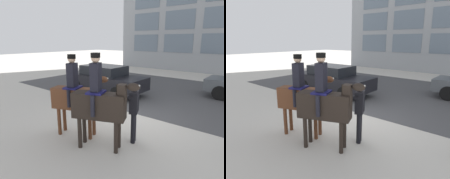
# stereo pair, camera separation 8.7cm
# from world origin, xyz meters

# --- Properties ---
(ground_plane) EXTENTS (80.00, 80.00, 0.00)m
(ground_plane) POSITION_xyz_m (0.00, 0.00, 0.00)
(ground_plane) COLOR beige
(road_surface) EXTENTS (19.73, 8.50, 0.01)m
(road_surface) POSITION_xyz_m (0.00, 4.75, 0.00)
(road_surface) COLOR #444447
(road_surface) RESTS_ON ground_plane
(mounted_horse_lead) EXTENTS (1.74, 0.95, 2.47)m
(mounted_horse_lead) POSITION_xyz_m (-0.47, -2.15, 1.25)
(mounted_horse_lead) COLOR #59331E
(mounted_horse_lead) RESTS_ON ground_plane
(mounted_horse_companion) EXTENTS (1.74, 1.00, 2.56)m
(mounted_horse_companion) POSITION_xyz_m (0.60, -2.27, 1.28)
(mounted_horse_companion) COLOR black
(mounted_horse_companion) RESTS_ON ground_plane
(pedestrian_bystander) EXTENTS (0.77, 0.71, 1.71)m
(pedestrian_bystander) POSITION_xyz_m (1.10, -1.44, 1.01)
(pedestrian_bystander) COLOR black
(pedestrian_bystander) RESTS_ON ground_plane
(street_car_near_lane) EXTENTS (4.65, 1.82, 1.52)m
(street_car_near_lane) POSITION_xyz_m (-3.25, 2.27, 0.80)
(street_car_near_lane) COLOR black
(street_car_near_lane) RESTS_ON ground_plane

